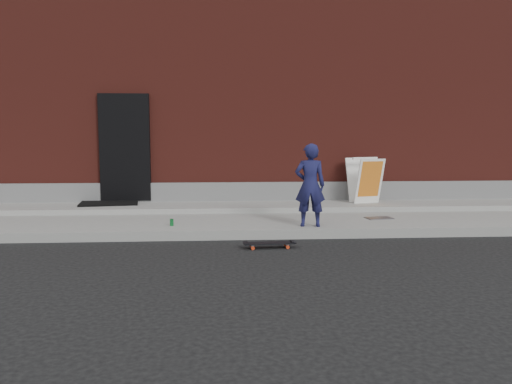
{
  "coord_description": "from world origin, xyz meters",
  "views": [
    {
      "loc": [
        -0.54,
        -7.75,
        1.62
      ],
      "look_at": [
        0.03,
        0.8,
        0.68
      ],
      "focal_mm": 35.0,
      "sensor_mm": 36.0,
      "label": 1
    }
  ],
  "objects": [
    {
      "name": "building",
      "position": [
        -0.0,
        6.99,
        2.5
      ],
      "size": [
        20.0,
        8.1,
        5.0
      ],
      "color": "maroon",
      "rests_on": "ground"
    },
    {
      "name": "sidewalk",
      "position": [
        0.0,
        1.5,
        0.07
      ],
      "size": [
        20.0,
        3.0,
        0.15
      ],
      "primitive_type": "cube",
      "color": "gray",
      "rests_on": "ground"
    },
    {
      "name": "child",
      "position": [
        0.89,
        0.34,
        0.83
      ],
      "size": [
        0.53,
        0.38,
        1.37
      ],
      "primitive_type": "imported",
      "rotation": [
        0.0,
        0.0,
        3.04
      ],
      "color": "#191A47",
      "rests_on": "sidewalk"
    },
    {
      "name": "pizza_sign",
      "position": [
        2.44,
        2.49,
        0.73
      ],
      "size": [
        0.72,
        0.8,
        0.95
      ],
      "color": "white",
      "rests_on": "apron"
    },
    {
      "name": "ground",
      "position": [
        0.0,
        0.0,
        0.0
      ],
      "size": [
        80.0,
        80.0,
        0.0
      ],
      "primitive_type": "plane",
      "color": "black",
      "rests_on": "ground"
    },
    {
      "name": "doormat",
      "position": [
        -2.9,
        2.7,
        0.27
      ],
      "size": [
        1.28,
        1.1,
        0.03
      ],
      "primitive_type": "cube",
      "rotation": [
        0.0,
        0.0,
        0.15
      ],
      "color": "black",
      "rests_on": "apron"
    },
    {
      "name": "skateboard",
      "position": [
        0.14,
        -0.6,
        0.07
      ],
      "size": [
        0.75,
        0.24,
        0.08
      ],
      "color": "red",
      "rests_on": "ground"
    },
    {
      "name": "apron",
      "position": [
        0.0,
        2.4,
        0.2
      ],
      "size": [
        20.0,
        1.2,
        0.1
      ],
      "primitive_type": "cube",
      "color": "gray",
      "rests_on": "sidewalk"
    },
    {
      "name": "soda_can",
      "position": [
        -1.4,
        0.52,
        0.21
      ],
      "size": [
        0.06,
        0.06,
        0.12
      ],
      "primitive_type": "cylinder",
      "rotation": [
        0.0,
        0.0,
        0.0
      ],
      "color": "#1B893B",
      "rests_on": "sidewalk"
    },
    {
      "name": "utility_plate",
      "position": [
        2.29,
        1.03,
        0.16
      ],
      "size": [
        0.51,
        0.37,
        0.01
      ],
      "primitive_type": "cube",
      "rotation": [
        0.0,
        0.0,
        0.17
      ],
      "color": "#5C5B61",
      "rests_on": "sidewalk"
    }
  ]
}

